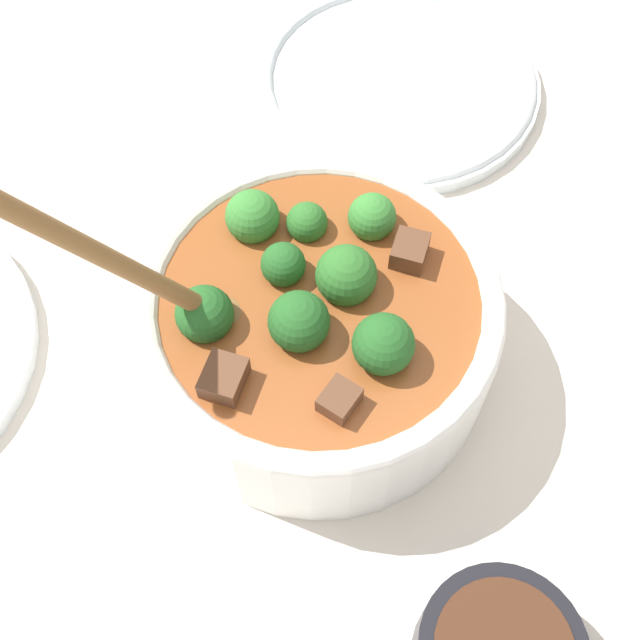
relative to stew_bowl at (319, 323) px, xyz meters
The scene contains 3 objects.
ground_plane 0.05m from the stew_bowl, 71.78° to the left, with size 4.00×4.00×0.00m, color silver.
stew_bowl is the anchor object (origin of this frame).
empty_plate 0.29m from the stew_bowl, 157.20° to the left, with size 0.25×0.25×0.02m.
Camera 1 is at (0.27, -0.04, 0.52)m, focal length 45.00 mm.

